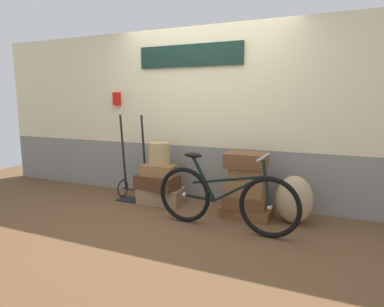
{
  "coord_description": "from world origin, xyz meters",
  "views": [
    {
      "loc": [
        1.69,
        -3.53,
        1.43
      ],
      "look_at": [
        0.03,
        0.25,
        0.76
      ],
      "focal_mm": 30.69,
      "sensor_mm": 36.0,
      "label": 1
    }
  ],
  "objects_px": {
    "suitcase_1": "(157,182)",
    "suitcase_5": "(246,187)",
    "suitcase_0": "(161,195)",
    "burlap_sack": "(294,199)",
    "suitcase_6": "(246,173)",
    "suitcase_7": "(246,160)",
    "suitcase_3": "(247,211)",
    "suitcase_4": "(246,200)",
    "suitcase_2": "(159,170)",
    "wicker_basket": "(159,154)",
    "luggage_trolley": "(133,179)",
    "bicycle": "(224,199)"
  },
  "relations": [
    {
      "from": "wicker_basket",
      "to": "burlap_sack",
      "type": "distance_m",
      "value": 1.85
    },
    {
      "from": "suitcase_1",
      "to": "wicker_basket",
      "type": "xyz_separation_m",
      "value": [
        0.03,
        0.03,
        0.4
      ]
    },
    {
      "from": "suitcase_2",
      "to": "suitcase_3",
      "type": "distance_m",
      "value": 1.31
    },
    {
      "from": "suitcase_4",
      "to": "suitcase_7",
      "type": "distance_m",
      "value": 0.51
    },
    {
      "from": "suitcase_6",
      "to": "wicker_basket",
      "type": "bearing_deg",
      "value": 174.91
    },
    {
      "from": "suitcase_7",
      "to": "suitcase_0",
      "type": "bearing_deg",
      "value": 175.2
    },
    {
      "from": "suitcase_6",
      "to": "luggage_trolley",
      "type": "xyz_separation_m",
      "value": [
        -1.69,
        0.05,
        -0.25
      ]
    },
    {
      "from": "suitcase_1",
      "to": "suitcase_4",
      "type": "bearing_deg",
      "value": 5.86
    },
    {
      "from": "suitcase_7",
      "to": "bicycle",
      "type": "relative_size",
      "value": 0.3
    },
    {
      "from": "suitcase_4",
      "to": "suitcase_6",
      "type": "xyz_separation_m",
      "value": [
        -0.0,
        0.01,
        0.34
      ]
    },
    {
      "from": "suitcase_1",
      "to": "suitcase_3",
      "type": "height_order",
      "value": "suitcase_1"
    },
    {
      "from": "suitcase_2",
      "to": "suitcase_4",
      "type": "xyz_separation_m",
      "value": [
        1.23,
        -0.0,
        -0.28
      ]
    },
    {
      "from": "suitcase_3",
      "to": "suitcase_6",
      "type": "distance_m",
      "value": 0.48
    },
    {
      "from": "suitcase_0",
      "to": "suitcase_4",
      "type": "relative_size",
      "value": 1.17
    },
    {
      "from": "suitcase_2",
      "to": "suitcase_4",
      "type": "height_order",
      "value": "suitcase_2"
    },
    {
      "from": "suitcase_1",
      "to": "suitcase_5",
      "type": "height_order",
      "value": "suitcase_5"
    },
    {
      "from": "suitcase_7",
      "to": "luggage_trolley",
      "type": "bearing_deg",
      "value": 175.31
    },
    {
      "from": "suitcase_2",
      "to": "bicycle",
      "type": "height_order",
      "value": "bicycle"
    },
    {
      "from": "suitcase_1",
      "to": "luggage_trolley",
      "type": "height_order",
      "value": "luggage_trolley"
    },
    {
      "from": "suitcase_1",
      "to": "luggage_trolley",
      "type": "xyz_separation_m",
      "value": [
        -0.44,
        0.07,
        -0.02
      ]
    },
    {
      "from": "burlap_sack",
      "to": "suitcase_7",
      "type": "bearing_deg",
      "value": -179.61
    },
    {
      "from": "suitcase_3",
      "to": "burlap_sack",
      "type": "bearing_deg",
      "value": 0.56
    },
    {
      "from": "suitcase_6",
      "to": "suitcase_0",
      "type": "bearing_deg",
      "value": 173.56
    },
    {
      "from": "suitcase_1",
      "to": "suitcase_2",
      "type": "relative_size",
      "value": 1.24
    },
    {
      "from": "suitcase_7",
      "to": "suitcase_2",
      "type": "bearing_deg",
      "value": 177.24
    },
    {
      "from": "suitcase_5",
      "to": "luggage_trolley",
      "type": "relative_size",
      "value": 0.36
    },
    {
      "from": "suitcase_2",
      "to": "suitcase_5",
      "type": "bearing_deg",
      "value": -4.01
    },
    {
      "from": "suitcase_0",
      "to": "suitcase_6",
      "type": "xyz_separation_m",
      "value": [
        1.22,
        -0.04,
        0.44
      ]
    },
    {
      "from": "luggage_trolley",
      "to": "bicycle",
      "type": "distance_m",
      "value": 1.67
    },
    {
      "from": "suitcase_6",
      "to": "burlap_sack",
      "type": "xyz_separation_m",
      "value": [
        0.58,
        -0.0,
        -0.26
      ]
    },
    {
      "from": "wicker_basket",
      "to": "bicycle",
      "type": "height_order",
      "value": "bicycle"
    },
    {
      "from": "burlap_sack",
      "to": "suitcase_6",
      "type": "bearing_deg",
      "value": 179.83
    },
    {
      "from": "suitcase_1",
      "to": "bicycle",
      "type": "xyz_separation_m",
      "value": [
        1.13,
        -0.49,
        0.04
      ]
    },
    {
      "from": "suitcase_7",
      "to": "luggage_trolley",
      "type": "relative_size",
      "value": 0.4
    },
    {
      "from": "suitcase_7",
      "to": "suitcase_3",
      "type": "bearing_deg",
      "value": 38.18
    },
    {
      "from": "suitcase_3",
      "to": "burlap_sack",
      "type": "relative_size",
      "value": 1.07
    },
    {
      "from": "suitcase_2",
      "to": "suitcase_7",
      "type": "bearing_deg",
      "value": -4.1
    },
    {
      "from": "suitcase_3",
      "to": "suitcase_7",
      "type": "distance_m",
      "value": 0.65
    },
    {
      "from": "suitcase_3",
      "to": "suitcase_5",
      "type": "xyz_separation_m",
      "value": [
        -0.01,
        -0.02,
        0.31
      ]
    },
    {
      "from": "suitcase_3",
      "to": "suitcase_5",
      "type": "relative_size",
      "value": 1.37
    },
    {
      "from": "suitcase_2",
      "to": "wicker_basket",
      "type": "relative_size",
      "value": 1.51
    },
    {
      "from": "suitcase_4",
      "to": "suitcase_6",
      "type": "relative_size",
      "value": 1.3
    },
    {
      "from": "suitcase_4",
      "to": "bicycle",
      "type": "distance_m",
      "value": 0.54
    },
    {
      "from": "suitcase_6",
      "to": "wicker_basket",
      "type": "xyz_separation_m",
      "value": [
        -1.22,
        0.01,
        0.16
      ]
    },
    {
      "from": "suitcase_1",
      "to": "suitcase_6",
      "type": "relative_size",
      "value": 1.47
    },
    {
      "from": "suitcase_0",
      "to": "suitcase_3",
      "type": "height_order",
      "value": "suitcase_0"
    },
    {
      "from": "suitcase_4",
      "to": "bicycle",
      "type": "bearing_deg",
      "value": -106.56
    },
    {
      "from": "suitcase_0",
      "to": "burlap_sack",
      "type": "height_order",
      "value": "burlap_sack"
    },
    {
      "from": "suitcase_7",
      "to": "burlap_sack",
      "type": "distance_m",
      "value": 0.72
    },
    {
      "from": "suitcase_0",
      "to": "suitcase_7",
      "type": "distance_m",
      "value": 1.36
    }
  ]
}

